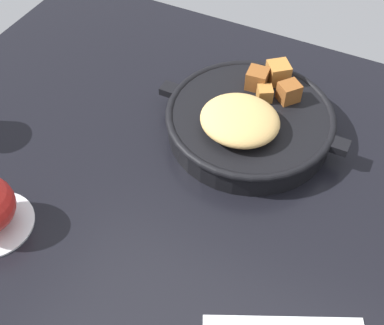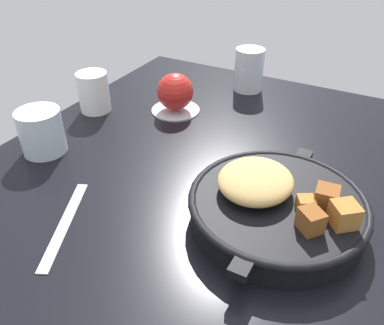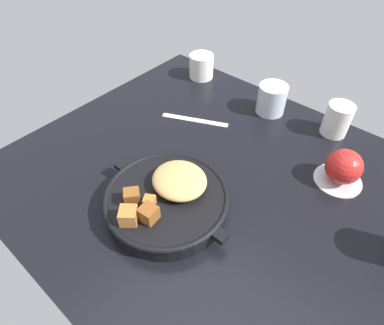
{
  "view_description": "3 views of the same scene",
  "coord_description": "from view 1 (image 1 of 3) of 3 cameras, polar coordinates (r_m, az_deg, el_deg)",
  "views": [
    {
      "loc": [
        -19.29,
        37.98,
        54.25
      ],
      "look_at": [
        -0.4,
        -0.26,
        4.47
      ],
      "focal_mm": 46.01,
      "sensor_mm": 36.0,
      "label": 1
    },
    {
      "loc": [
        -47.19,
        -22.75,
        39.41
      ],
      "look_at": [
        -0.51,
        2.44,
        3.32
      ],
      "focal_mm": 37.33,
      "sensor_mm": 36.0,
      "label": 2
    },
    {
      "loc": [
        26.92,
        -40.62,
        54.1
      ],
      "look_at": [
        -4.46,
        -4.27,
        6.32
      ],
      "focal_mm": 30.4,
      "sensor_mm": 36.0,
      "label": 3
    }
  ],
  "objects": [
    {
      "name": "ground_plane",
      "position": [
        0.7,
        -0.39,
        -3.06
      ],
      "size": [
        95.11,
        78.26,
        2.4
      ],
      "primitive_type": "cube",
      "color": "black"
    },
    {
      "name": "cast_iron_skillet",
      "position": [
        0.74,
        6.63,
        4.91
      ],
      "size": [
        29.55,
        25.2,
        7.5
      ],
      "color": "black",
      "rests_on": "ground_plane"
    },
    {
      "name": "butter_knife",
      "position": [
        0.59,
        10.55,
        -17.83
      ],
      "size": [
        17.2,
        9.21,
        0.36
      ],
      "primitive_type": "cube",
      "rotation": [
        0.0,
        0.0,
        0.44
      ],
      "color": "silver",
      "rests_on": "ground_plane"
    }
  ]
}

